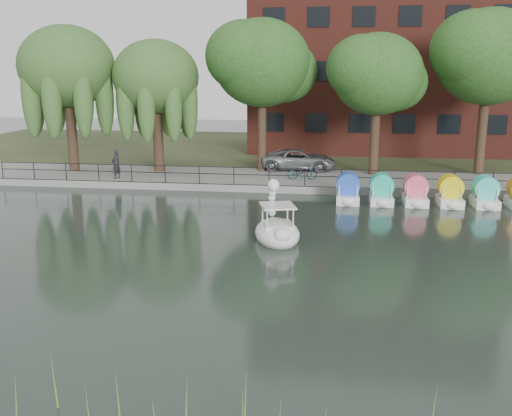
% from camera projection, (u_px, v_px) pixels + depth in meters
% --- Properties ---
extents(ground_plane, '(120.00, 120.00, 0.00)m').
position_uv_depth(ground_plane, '(226.00, 272.00, 19.31)').
color(ground_plane, '#35403A').
extents(promenade, '(40.00, 6.00, 0.40)m').
position_uv_depth(promenade, '(274.00, 179.00, 34.68)').
color(promenade, gray).
rests_on(promenade, ground_plane).
extents(kerb, '(40.00, 0.25, 0.40)m').
position_uv_depth(kerb, '(269.00, 189.00, 31.84)').
color(kerb, gray).
rests_on(kerb, ground_plane).
extents(land_strip, '(60.00, 22.00, 0.36)m').
position_uv_depth(land_strip, '(291.00, 149.00, 48.17)').
color(land_strip, '#47512D').
rests_on(land_strip, ground_plane).
extents(railing, '(32.00, 0.05, 1.00)m').
position_uv_depth(railing, '(269.00, 172.00, 31.81)').
color(railing, black).
rests_on(railing, promenade).
extents(apartment_building, '(20.00, 10.07, 18.00)m').
position_uv_depth(apartment_building, '(381.00, 35.00, 45.07)').
color(apartment_building, '#4C1E16').
rests_on(apartment_building, land_strip).
extents(willow_left, '(5.88, 5.88, 9.01)m').
position_uv_depth(willow_left, '(67.00, 67.00, 35.26)').
color(willow_left, '#473323').
rests_on(willow_left, promenade).
extents(willow_mid, '(5.32, 5.32, 8.15)m').
position_uv_depth(willow_mid, '(156.00, 77.00, 35.18)').
color(willow_mid, '#473323').
rests_on(willow_mid, promenade).
extents(broadleaf_center, '(6.00, 6.00, 9.25)m').
position_uv_depth(broadleaf_center, '(262.00, 64.00, 35.12)').
color(broadleaf_center, '#473323').
rests_on(broadleaf_center, promenade).
extents(broadleaf_right, '(5.40, 5.40, 8.32)m').
position_uv_depth(broadleaf_right, '(378.00, 75.00, 33.89)').
color(broadleaf_right, '#473323').
rests_on(broadleaf_right, promenade).
extents(broadleaf_far, '(6.30, 6.30, 9.71)m').
position_uv_depth(broadleaf_far, '(489.00, 57.00, 33.78)').
color(broadleaf_far, '#473323').
rests_on(broadleaf_far, promenade).
extents(minivan, '(2.53, 5.50, 1.53)m').
position_uv_depth(minivan, '(299.00, 158.00, 36.67)').
color(minivan, gray).
rests_on(minivan, promenade).
extents(bicycle, '(0.69, 1.75, 1.00)m').
position_uv_depth(bicycle, '(302.00, 171.00, 33.47)').
color(bicycle, gray).
rests_on(bicycle, promenade).
extents(pedestrian, '(0.70, 0.84, 1.98)m').
position_uv_depth(pedestrian, '(116.00, 162.00, 33.68)').
color(pedestrian, black).
rests_on(pedestrian, promenade).
extents(swan_boat, '(2.44, 3.14, 2.35)m').
position_uv_depth(swan_boat, '(277.00, 228.00, 22.79)').
color(swan_boat, white).
rests_on(swan_boat, ground_plane).
extents(pedal_boat_row, '(11.35, 1.70, 1.40)m').
position_uv_depth(pedal_boat_row, '(450.00, 194.00, 28.72)').
color(pedal_boat_row, white).
rests_on(pedal_boat_row, ground_plane).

